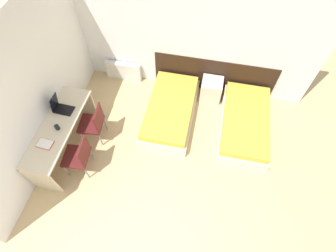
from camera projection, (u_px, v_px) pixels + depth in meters
ground_plane at (143, 241)px, 4.34m from camera, size 20.00×20.00×0.00m
wall_back at (185, 36)px, 5.19m from camera, size 5.44×0.05×2.70m
wall_left at (37, 86)px, 4.45m from camera, size 0.05×4.60×2.70m
headboard_panel at (214, 76)px, 5.85m from camera, size 2.67×0.03×0.86m
bed_near_window at (170, 110)px, 5.61m from camera, size 1.00×1.88×0.40m
bed_near_door at (245, 123)px, 5.43m from camera, size 1.00×1.88×0.40m
nightstand at (211, 89)px, 5.87m from camera, size 0.46×0.42×0.50m
radiator at (124, 71)px, 6.21m from camera, size 0.84×0.12×0.47m
desk at (60, 131)px, 4.84m from camera, size 0.59×1.84×0.77m
chair_near_laptop at (94, 122)px, 5.07m from camera, size 0.50×0.50×0.90m
chair_near_notebook at (79, 155)px, 4.67m from camera, size 0.50×0.50×0.90m
laptop at (61, 107)px, 4.84m from camera, size 0.36×0.24×0.36m
open_notebook at (45, 144)px, 4.48m from camera, size 0.29×0.21×0.02m
mug at (57, 127)px, 4.62m from camera, size 0.08×0.08×0.09m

